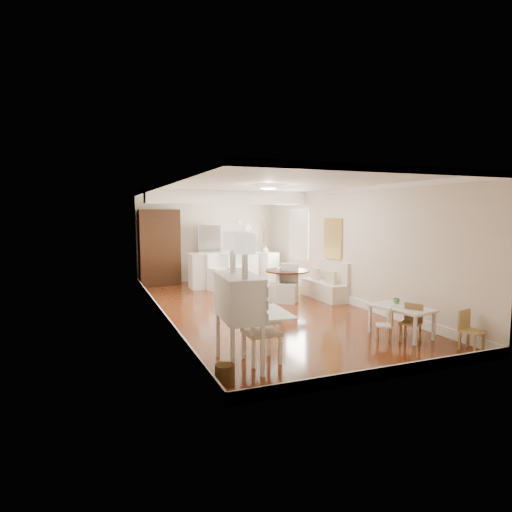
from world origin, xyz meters
TOP-DOWN VIEW (x-y plane):
  - room at (0.04, 0.32)m, footprint 9.00×9.04m
  - secretary_bureau at (-1.67, -3.30)m, footprint 1.12×1.14m
  - gustavian_armchair at (-1.29, -3.24)m, footprint 0.54×0.54m
  - wicker_basket at (-2.05, -3.84)m, footprint 0.32×0.32m
  - kids_table at (1.53, -2.94)m, footprint 0.85×1.17m
  - kids_chair_a at (1.46, -3.27)m, footprint 0.43×0.43m
  - kids_chair_b at (1.08, -3.06)m, footprint 0.37×0.37m
  - kids_chair_c at (2.03, -4.01)m, footprint 0.38×0.38m
  - banquette at (1.99, 0.50)m, footprint 0.52×1.60m
  - dining_table at (1.05, 0.73)m, footprint 1.41×1.41m
  - slip_chair_near at (0.90, 0.40)m, footprint 0.64×0.64m
  - slip_chair_far at (0.61, 0.69)m, footprint 0.56×0.56m
  - breakfast_counter at (0.10, 3.10)m, footprint 2.05×0.65m
  - bar_stool_left at (-0.26, 2.59)m, footprint 0.53×0.53m
  - bar_stool_right at (0.28, 2.49)m, footprint 0.48×0.48m
  - pantry_cabinet at (-1.60, 4.18)m, footprint 1.20×0.60m
  - fridge at (0.30, 4.15)m, footprint 0.75×0.65m
  - sideboard at (1.62, 3.60)m, footprint 0.66×1.07m
  - pencil_cup at (1.63, -2.68)m, footprint 0.15×0.15m
  - branch_vase at (1.66, 3.61)m, footprint 0.22×0.22m

SIDE VIEW (x-z plane):
  - wicker_basket at x=-2.05m, z-range 0.00..0.26m
  - kids_table at x=1.53m, z-range 0.00..0.53m
  - kids_chair_b at x=1.08m, z-range 0.00..0.55m
  - kids_chair_c at x=2.03m, z-range 0.00..0.65m
  - kids_chair_a at x=1.46m, z-range 0.00..0.65m
  - dining_table at x=1.05m, z-range 0.00..0.76m
  - slip_chair_far at x=0.61m, z-range 0.00..0.84m
  - gustavian_armchair at x=-1.29m, z-range 0.00..0.94m
  - slip_chair_near at x=0.90m, z-range 0.00..0.94m
  - sideboard at x=1.62m, z-range 0.00..0.95m
  - banquette at x=1.99m, z-range 0.00..0.98m
  - breakfast_counter at x=0.10m, z-range 0.00..1.03m
  - bar_stool_left at x=-0.26m, z-range 0.00..1.03m
  - bar_stool_right at x=0.28m, z-range 0.00..1.07m
  - pencil_cup at x=1.63m, z-range 0.53..0.63m
  - secretary_bureau at x=-1.67m, z-range 0.00..1.33m
  - fridge at x=0.30m, z-range 0.00..1.80m
  - branch_vase at x=1.66m, z-range 0.95..1.15m
  - pantry_cabinet at x=-1.60m, z-range 0.00..2.30m
  - room at x=0.04m, z-range 0.57..3.39m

